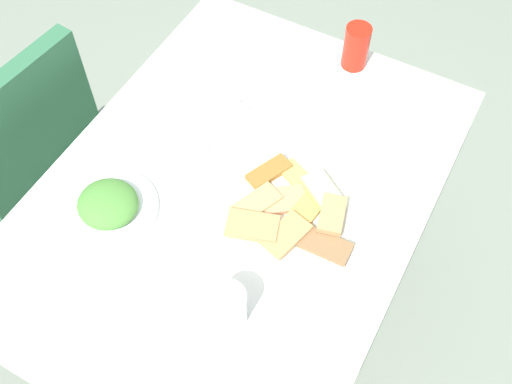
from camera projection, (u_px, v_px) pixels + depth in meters
The scene contains 10 objects.
ground_plane at pixel (242, 318), 2.03m from camera, with size 6.00×6.00×0.00m, color gray.
dining_table at pixel (237, 211), 1.46m from camera, with size 1.13×0.83×0.77m.
dining_chair at pixel (25, 155), 1.79m from camera, with size 0.46×0.46×0.89m.
pide_platter at pixel (289, 211), 1.34m from camera, with size 0.29×0.31×0.04m.
salad_plate_greens at pixel (109, 205), 1.34m from camera, with size 0.22×0.22×0.06m.
soda_can at pixel (356, 47), 1.56m from camera, with size 0.07×0.07×0.12m, color red.
drinking_glass at pixel (228, 307), 1.18m from camera, with size 0.08×0.08×0.09m, color silver.
paper_napkin at pixel (229, 127), 1.49m from camera, with size 0.15×0.15×0.00m, color white.
fork at pixel (235, 128), 1.48m from camera, with size 0.18×0.02×0.01m, color silver.
spoon at pixel (223, 123), 1.49m from camera, with size 0.18×0.02×0.01m, color silver.
Camera 1 is at (-0.65, -0.41, 1.93)m, focal length 42.66 mm.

